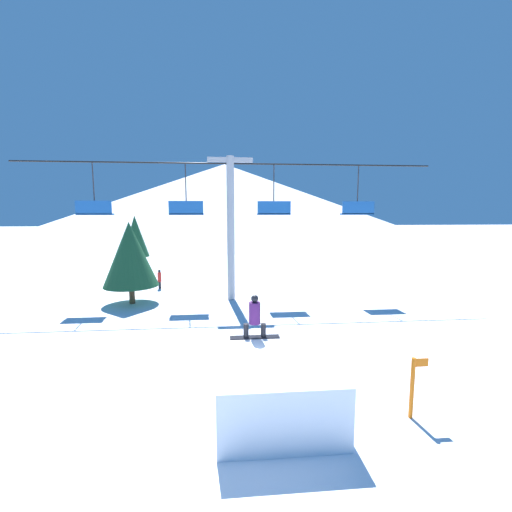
{
  "coord_description": "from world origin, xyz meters",
  "views": [
    {
      "loc": [
        -0.15,
        -7.01,
        4.88
      ],
      "look_at": [
        1.02,
        5.74,
        3.2
      ],
      "focal_mm": 24.0,
      "sensor_mm": 36.0,
      "label": 1
    }
  ],
  "objects": [
    {
      "name": "ground_plane",
      "position": [
        0.0,
        0.0,
        0.0
      ],
      "size": [
        220.0,
        220.0,
        0.0
      ],
      "primitive_type": "plane",
      "color": "white"
    },
    {
      "name": "mountain_ridge",
      "position": [
        0.0,
        75.39,
        7.91
      ],
      "size": [
        87.26,
        87.26,
        15.82
      ],
      "color": "silver",
      "rests_on": "ground_plane"
    },
    {
      "name": "snow_ramp",
      "position": [
        1.02,
        0.94,
        0.7
      ],
      "size": [
        2.76,
        3.61,
        1.4
      ],
      "color": "white",
      "rests_on": "ground_plane"
    },
    {
      "name": "snowboarder",
      "position": [
        0.64,
        2.06,
        1.99
      ],
      "size": [
        1.37,
        0.32,
        1.21
      ],
      "color": "black",
      "rests_on": "snow_ramp"
    },
    {
      "name": "chairlift",
      "position": [
        0.18,
        11.62,
        4.68
      ],
      "size": [
        22.13,
        0.44,
        7.79
      ],
      "color": "#9E9EA3",
      "rests_on": "ground_plane"
    },
    {
      "name": "pine_tree_near",
      "position": [
        -5.11,
        11.29,
        2.65
      ],
      "size": [
        2.83,
        2.83,
        4.35
      ],
      "color": "#4C3823",
      "rests_on": "ground_plane"
    },
    {
      "name": "pine_tree_far",
      "position": [
        -7.19,
        20.71,
        2.91
      ],
      "size": [
        2.07,
        2.07,
        4.56
      ],
      "color": "#4C3823",
      "rests_on": "ground_plane"
    },
    {
      "name": "trail_marker",
      "position": [
        4.22,
        0.21,
        0.8
      ],
      "size": [
        0.41,
        0.1,
        1.49
      ],
      "color": "orange",
      "rests_on": "ground_plane"
    },
    {
      "name": "distant_skier",
      "position": [
        -4.29,
        14.7,
        0.67
      ],
      "size": [
        0.24,
        0.24,
        1.23
      ],
      "color": "black",
      "rests_on": "ground_plane"
    }
  ]
}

